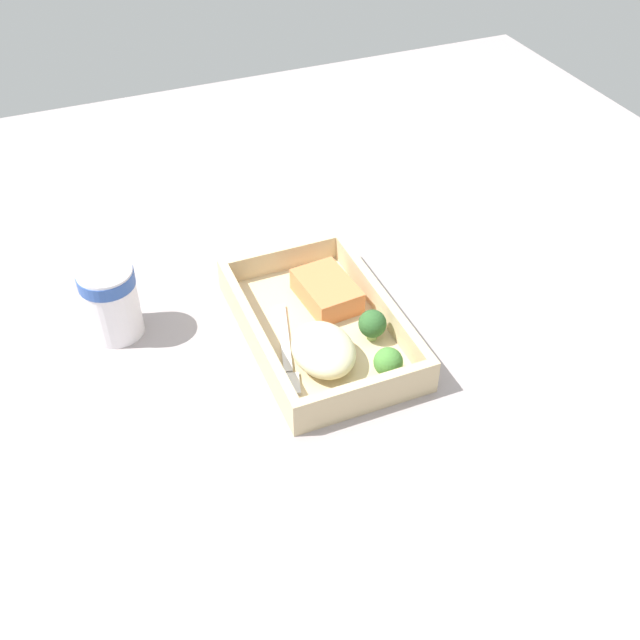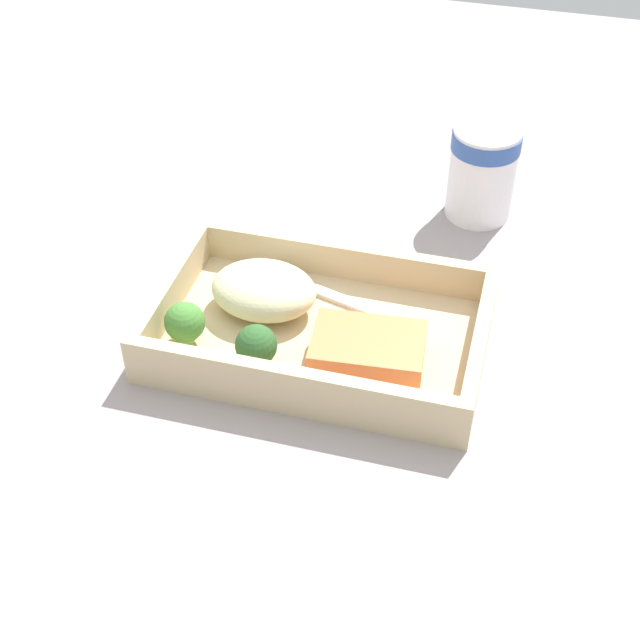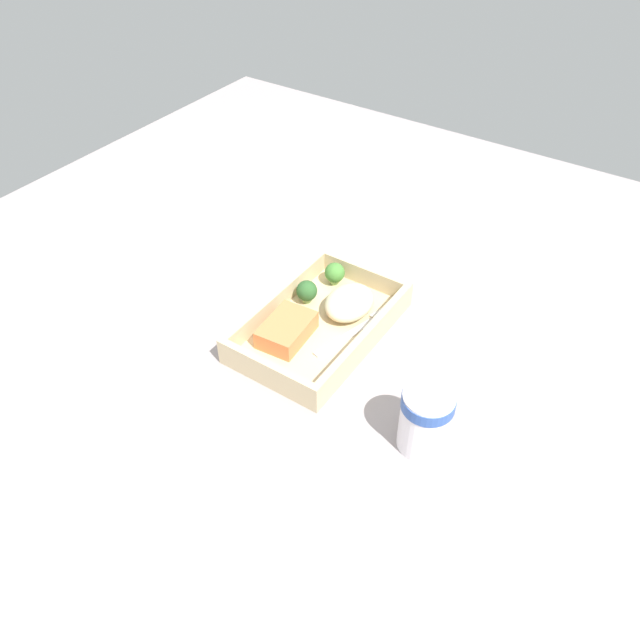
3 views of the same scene
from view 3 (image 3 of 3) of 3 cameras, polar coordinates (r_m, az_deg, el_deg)
ground_plane at (r=102.28cm, az=0.00°, el=-1.54°), size 160.00×160.00×2.00cm
takeout_tray at (r=101.18cm, az=0.00°, el=-0.88°), size 28.77×18.17×1.20cm
tray_rim at (r=99.60cm, az=0.00°, el=0.11°), size 28.77×18.17×3.50cm
salmon_fillet at (r=98.06cm, az=-3.06°, el=-0.91°), size 9.84×7.16×3.16cm
mashed_potatoes at (r=102.27cm, az=2.69°, el=1.61°), size 9.55×7.49×4.15cm
broccoli_floret_1 at (r=104.10cm, az=-1.22°, el=2.65°), size 3.54×3.54×4.14cm
broccoli_floret_2 at (r=108.02cm, az=1.36°, el=4.31°), size 3.52×3.52×4.11cm
fork at (r=100.35cm, az=3.60°, el=-0.79°), size 15.65×5.91×0.44cm
paper_cup at (r=83.50cm, az=9.64°, el=-8.77°), size 7.00×7.00×9.89cm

